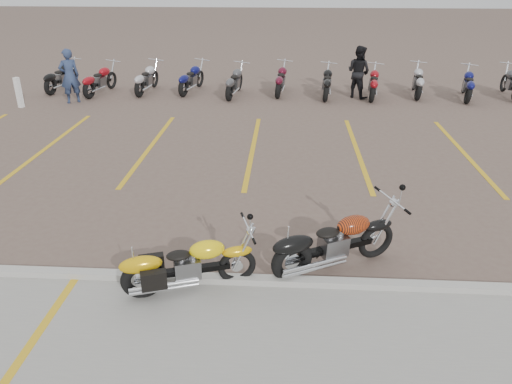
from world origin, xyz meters
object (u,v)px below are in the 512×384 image
(person_b, at_px, (358,72))
(bollard, at_px, (19,93))
(yellow_cruiser, at_px, (186,267))
(flame_cruiser, at_px, (331,245))
(person_a, at_px, (70,76))

(person_b, relative_size, bollard, 1.81)
(yellow_cruiser, xyz_separation_m, flame_cruiser, (2.14, 0.69, 0.04))
(yellow_cruiser, height_order, flame_cruiser, flame_cruiser)
(yellow_cruiser, height_order, person_b, person_b)
(flame_cruiser, bearing_deg, yellow_cruiser, 171.03)
(yellow_cruiser, bearing_deg, flame_cruiser, -0.29)
(bollard, bearing_deg, person_b, 10.35)
(person_a, bearing_deg, flame_cruiser, 93.63)
(flame_cruiser, bearing_deg, person_b, 54.12)
(person_b, bearing_deg, person_a, 48.54)
(person_b, height_order, bollard, person_b)
(yellow_cruiser, distance_m, person_b, 12.57)
(yellow_cruiser, distance_m, bollard, 12.38)
(yellow_cruiser, bearing_deg, person_a, 101.26)
(flame_cruiser, relative_size, person_a, 1.09)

